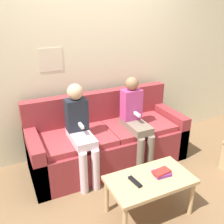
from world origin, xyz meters
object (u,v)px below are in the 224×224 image
object	(u,v)px
person_left	(80,129)
person_right	(136,119)
couch	(107,141)
coffee_table	(150,183)
tv_remote	(135,182)

from	to	relation	value
person_left	person_right	xyz separation A→B (m)	(0.71, -0.00, -0.01)
couch	coffee_table	xyz separation A→B (m)	(-0.01, -1.00, 0.06)
person_left	tv_remote	world-z (taller)	person_left
couch	person_right	size ratio (longest dim) A/B	1.74
couch	tv_remote	size ratio (longest dim) A/B	11.38
couch	tv_remote	xyz separation A→B (m)	(-0.17, -0.99, 0.12)
coffee_table	person_left	bearing A→B (deg)	116.50
person_right	tv_remote	bearing A→B (deg)	-120.07
couch	person_left	size ratio (longest dim) A/B	1.73
person_left	tv_remote	bearing A→B (deg)	-73.07
tv_remote	coffee_table	bearing A→B (deg)	-10.31
person_left	person_right	size ratio (longest dim) A/B	1.01
person_right	coffee_table	bearing A→B (deg)	-110.56
couch	person_left	world-z (taller)	person_left
coffee_table	person_left	size ratio (longest dim) A/B	0.71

